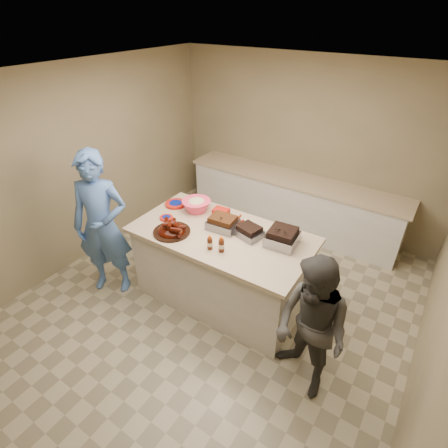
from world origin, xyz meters
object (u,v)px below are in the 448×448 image
Objects in this scene: bbq_bottle_b at (221,251)px; rib_platter at (172,232)px; bbq_bottle_a at (210,249)px; guest_gray at (301,380)px; island at (222,296)px; mustard_bottle at (212,225)px; roasting_pan at (281,244)px; guest_blue at (115,284)px; coleslaw_bowl at (197,211)px; plastic_cup at (195,203)px.

rib_platter is at bearing -178.72° from bbq_bottle_b.
bbq_bottle_a is 0.11× the size of guest_gray.
island is 18.32× the size of mustard_bottle.
mustard_bottle is at bearing 135.67° from bbq_bottle_b.
roasting_pan is at bearing 22.91° from rib_platter.
island is 1.10× the size of guest_blue.
mustard_bottle is 1.69m from guest_blue.
bbq_bottle_b is 0.12× the size of guest_gray.
bbq_bottle_b reaches higher than bbq_bottle_a.
mustard_bottle is 0.08× the size of guest_gray.
roasting_pan reaches higher than guest_gray.
guest_blue is at bearing -132.18° from coleslaw_bowl.
rib_platter is at bearing -162.08° from roasting_pan.
roasting_pan is at bearing 14.75° from island.
guest_blue is (-2.03, -0.81, -1.00)m from roasting_pan.
guest_blue is at bearing -150.37° from guest_gray.
plastic_cup reaches higher than guest_gray.
roasting_pan reaches higher than mustard_bottle.
plastic_cup is at bearing 134.69° from coleslaw_bowl.
mustard_bottle is at bearing 121.99° from bbq_bottle_a.
island is at bearing -169.56° from roasting_pan.
mustard_bottle reaches higher than guest_gray.
bbq_bottle_a is at bearing -165.71° from bbq_bottle_b.
island is 5.77× the size of coleslaw_bowl.
roasting_pan is 0.80m from bbq_bottle_a.
mustard_bottle is at bearing 155.95° from island.
roasting_pan is 2.40m from guest_blue.
island is 6.40× the size of roasting_pan.
guest_gray is (2.70, 0.06, 0.00)m from guest_blue.
guest_gray is at bearing -22.67° from mustard_bottle.
mustard_bottle reaches higher than island.
bbq_bottle_a is at bearing -43.40° from plastic_cup.
bbq_bottle_b is (0.69, 0.02, 0.00)m from rib_platter.
rib_platter is at bearing -8.15° from guest_blue.
rib_platter is 1.36m from guest_blue.
coleslaw_bowl reaches higher than roasting_pan.
coleslaw_bowl is at bearing -174.77° from guest_gray.
island is at bearing -29.73° from plastic_cup.
bbq_bottle_a is 1.06m from plastic_cup.
island is 4.85× the size of rib_platter.
bbq_bottle_b is 1.14m from plastic_cup.
bbq_bottle_b reaches higher than guest_blue.
coleslaw_bowl reaches higher than bbq_bottle_b.
guest_gray reaches higher than guest_blue.
mustard_bottle is 0.61m from plastic_cup.
roasting_pan is 0.90× the size of coleslaw_bowl.
bbq_bottle_b is 0.10× the size of guest_blue.
guest_gray is (1.29, -0.24, -1.00)m from bbq_bottle_a.
coleslaw_bowl is 3.18× the size of mustard_bottle.
coleslaw_bowl reaches higher than rib_platter.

